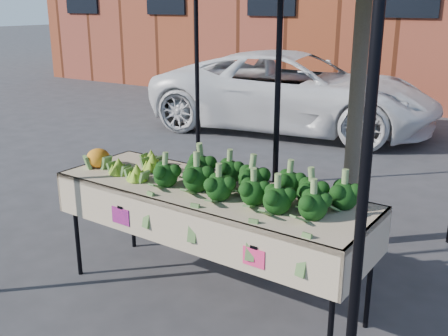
% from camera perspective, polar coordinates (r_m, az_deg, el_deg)
% --- Properties ---
extents(ground, '(90.00, 90.00, 0.00)m').
position_cam_1_polar(ground, '(4.32, -3.10, -12.78)').
color(ground, '#303033').
extents(table, '(2.44, 0.91, 0.90)m').
position_cam_1_polar(table, '(3.96, -1.56, -8.35)').
color(table, '#CBB394').
rests_on(table, ground).
extents(canopy, '(3.16, 3.16, 2.74)m').
position_cam_1_polar(canopy, '(4.19, 1.96, 6.36)').
color(canopy, black).
rests_on(canopy, ground).
extents(broccoli_heap, '(1.46, 0.56, 0.25)m').
position_cam_1_polar(broccoli_heap, '(3.61, 2.89, -1.17)').
color(broccoli_heap, black).
rests_on(broccoli_heap, table).
extents(romanesco_cluster, '(0.42, 0.56, 0.19)m').
position_cam_1_polar(romanesco_cluster, '(4.18, -8.96, 0.82)').
color(romanesco_cluster, '#AAC12E').
rests_on(romanesco_cluster, table).
extents(cauliflower_pair, '(0.19, 0.19, 0.17)m').
position_cam_1_polar(cauliflower_pair, '(4.38, -13.50, 1.19)').
color(cauliflower_pair, orange).
rests_on(cauliflower_pair, table).
extents(street_tree, '(2.00, 2.00, 3.93)m').
position_cam_1_polar(street_tree, '(4.66, 14.75, 14.34)').
color(street_tree, '#1E4C14').
rests_on(street_tree, ground).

